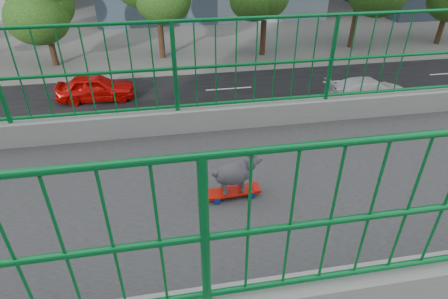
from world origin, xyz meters
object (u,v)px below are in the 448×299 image
Objects in this scene: skateboard at (233,192)px; car_1 at (362,154)px; car_7 at (429,113)px; car_2 at (385,115)px; car_4 at (96,87)px; car_3 at (368,91)px; car_5 at (358,209)px; poodle at (236,172)px.

car_1 is (-9.26, 7.61, -6.29)m from skateboard.
skateboard is 0.12× the size of car_7.
car_2 is 2.56m from car_7.
car_7 is (0.00, 2.55, -0.10)m from car_2.
car_4 is (-9.60, -12.22, 0.01)m from car_1.
car_3 is (-3.20, 0.83, -0.07)m from car_2.
skateboard is 13.53m from car_1.
car_1 is at bearing 150.16° from car_5.
car_5 is 0.85× the size of car_7.
car_3 is 3.64m from car_7.
poodle is 19.21m from car_7.
car_2 is 1.14× the size of car_3.
car_4 is 18.81m from car_7.
car_1 is 0.81× the size of car_2.
skateboard is at bearing 139.80° from car_2.
poodle is 0.11× the size of car_4.
car_4 reaches higher than car_3.
car_3 is at bearing -14.50° from car_2.
car_4 is (-18.86, -4.61, -6.28)m from skateboard.
skateboard is at bearing 144.05° from car_3.
skateboard is 10.52m from car_5.
skateboard is 0.12× the size of car_1.
poodle is (-0.00, 0.03, 0.24)m from skateboard.
car_5 is (6.40, -4.75, -0.12)m from car_2.
car_4 reaches higher than car_7.
car_2 is 7.97m from car_5.
car_5 is 9.71m from car_7.
poodle reaches higher than car_4.
skateboard is at bearing -166.27° from car_4.
car_3 is 1.10× the size of car_4.
car_4 is at bearing -140.96° from car_5.
car_1 is 4.33m from car_2.
car_3 is 1.04× the size of car_7.
car_5 is (12.80, 10.38, -0.10)m from car_4.
car_1 is (-9.26, 7.58, -6.53)m from poodle.
car_2 is at bearing 137.64° from car_1.
car_3 is at bearing 149.66° from car_1.
poodle is 20.48m from car_4.
car_4 is (-18.86, -4.63, -6.52)m from poodle.
car_2 is 1.19× the size of car_7.
car_1 is at bearing 136.71° from poodle.
poodle is at bearing 139.87° from car_2.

